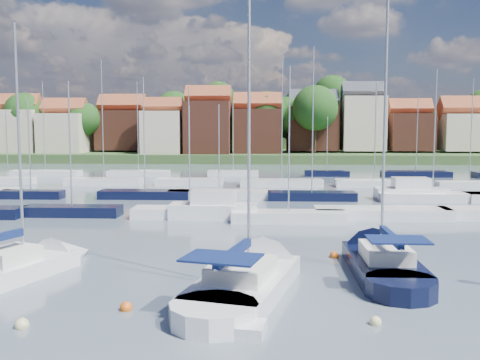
{
  "coord_description": "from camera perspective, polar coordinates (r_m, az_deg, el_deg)",
  "views": [
    {
      "loc": [
        -1.07,
        -22.3,
        7.33
      ],
      "look_at": [
        -2.89,
        14.0,
        3.71
      ],
      "focal_mm": 40.0,
      "sensor_mm": 36.0,
      "label": 1
    }
  ],
  "objects": [
    {
      "name": "ground",
      "position": [
        62.74,
        3.83,
        -1.04
      ],
      "size": [
        260.0,
        260.0,
        0.0
      ],
      "primitive_type": "plane",
      "color": "#4A5864",
      "rests_on": "ground"
    },
    {
      "name": "sailboat_left",
      "position": [
        29.22,
        -21.27,
        -8.51
      ],
      "size": [
        5.74,
        9.99,
        13.28
      ],
      "rotation": [
        0.0,
        0.0,
        1.22
      ],
      "color": "silver",
      "rests_on": "ground"
    },
    {
      "name": "sailboat_centre",
      "position": [
        25.65,
        1.65,
        -10.12
      ],
      "size": [
        6.43,
        13.21,
        17.29
      ],
      "rotation": [
        0.0,
        0.0,
        1.32
      ],
      "color": "silver",
      "rests_on": "ground"
    },
    {
      "name": "sailboat_navy",
      "position": [
        29.42,
        14.44,
        -8.22
      ],
      "size": [
        3.17,
        11.77,
        16.27
      ],
      "rotation": [
        0.0,
        0.0,
        1.57
      ],
      "color": "black",
      "rests_on": "ground"
    },
    {
      "name": "tender",
      "position": [
        19.69,
        -1.34,
        -15.48
      ],
      "size": [
        2.84,
        1.65,
        0.58
      ],
      "rotation": [
        0.0,
        0.0,
        -0.16
      ],
      "color": "silver",
      "rests_on": "ground"
    },
    {
      "name": "buoy_b",
      "position": [
        21.84,
        -22.24,
        -14.37
      ],
      "size": [
        0.53,
        0.53,
        0.53
      ],
      "primitive_type": "sphere",
      "color": "beige",
      "rests_on": "ground"
    },
    {
      "name": "buoy_c",
      "position": [
        22.55,
        -12.05,
        -13.42
      ],
      "size": [
        0.51,
        0.51,
        0.51
      ],
      "primitive_type": "sphere",
      "color": "#D85914",
      "rests_on": "ground"
    },
    {
      "name": "buoy_d",
      "position": [
        21.22,
        14.24,
        -14.71
      ],
      "size": [
        0.44,
        0.44,
        0.44
      ],
      "primitive_type": "sphere",
      "color": "beige",
      "rests_on": "ground"
    },
    {
      "name": "buoy_e",
      "position": [
        30.87,
        10.0,
        -8.14
      ],
      "size": [
        0.5,
        0.5,
        0.5
      ],
      "primitive_type": "sphere",
      "color": "#D85914",
      "rests_on": "ground"
    },
    {
      "name": "marina_field",
      "position": [
        57.94,
        5.8,
        -1.18
      ],
      "size": [
        79.62,
        41.41,
        15.93
      ],
      "color": "silver",
      "rests_on": "ground"
    },
    {
      "name": "far_shore_town",
      "position": [
        155.03,
        4.1,
        4.66
      ],
      "size": [
        212.46,
        90.0,
        22.27
      ],
      "color": "#3B542A",
      "rests_on": "ground"
    }
  ]
}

